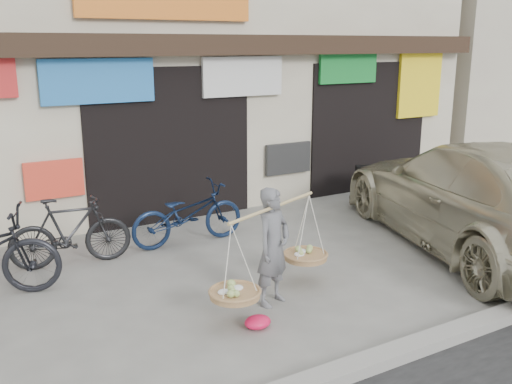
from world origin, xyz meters
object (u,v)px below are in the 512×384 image
street_vendor (273,252)px  suv (479,195)px  bike_2 (188,214)px  bike_1 (70,232)px

street_vendor → suv: 3.75m
street_vendor → bike_2: bearing=68.0°
street_vendor → bike_2: (-0.03, 2.50, -0.17)m
bike_2 → suv: bearing=-122.1°
bike_2 → suv: 4.49m
bike_1 → bike_2: bearing=-81.0°
bike_1 → suv: size_ratio=0.27×
street_vendor → suv: bearing=-21.1°
street_vendor → suv: (3.75, 0.11, 0.18)m
bike_1 → bike_2: 1.81m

